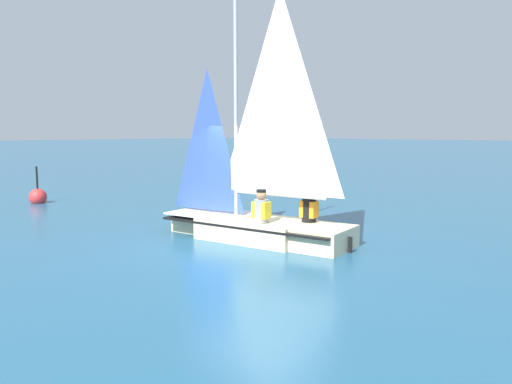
% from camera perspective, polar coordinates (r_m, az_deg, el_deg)
% --- Properties ---
extents(ground_plane, '(260.00, 260.00, 0.00)m').
position_cam_1_polar(ground_plane, '(11.10, 0.00, -5.41)').
color(ground_plane, '#235675').
extents(sailboat_main, '(2.22, 4.49, 5.43)m').
position_cam_1_polar(sailboat_main, '(10.94, 0.18, -1.51)').
color(sailboat_main, beige).
rests_on(sailboat_main, ground_plane).
extents(sailor_helm, '(0.35, 0.38, 1.16)m').
position_cam_1_polar(sailor_helm, '(10.53, 0.60, -2.59)').
color(sailor_helm, black).
rests_on(sailor_helm, ground_plane).
extents(sailor_crew, '(0.35, 0.38, 1.16)m').
position_cam_1_polar(sailor_crew, '(10.70, 6.07, -2.48)').
color(sailor_crew, black).
rests_on(sailor_crew, ground_plane).
extents(buoy_marker, '(0.57, 0.57, 1.31)m').
position_cam_1_polar(buoy_marker, '(18.12, -23.66, -0.51)').
color(buoy_marker, red).
rests_on(buoy_marker, ground_plane).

